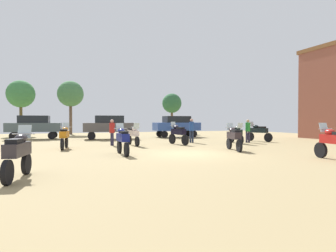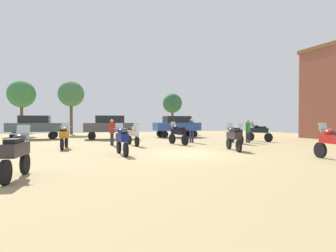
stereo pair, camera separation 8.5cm
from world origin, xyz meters
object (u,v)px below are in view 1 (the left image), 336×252
Objects in this scene: person_1 at (192,129)px; tree_5 at (71,94)px; motorcycle_3 at (259,132)px; motorcycle_10 at (236,133)px; motorcycle_2 at (18,153)px; car_2 at (109,125)px; motorcycle_6 at (133,134)px; motorcycle_7 at (64,136)px; motorcycle_11 at (234,137)px; car_1 at (177,125)px; person_2 at (112,130)px; motorcycle_9 at (178,133)px; tree_3 at (21,94)px; person_3 at (248,129)px; tree_1 at (172,104)px; car_3 at (34,125)px; motorcycle_8 at (335,142)px; motorcycle_4 at (123,139)px.

tree_5 is at bearing -56.14° from person_1.
motorcycle_3 is 2.90m from motorcycle_10.
motorcycle_2 is 0.47× the size of car_2.
motorcycle_6 is 4.22m from motorcycle_7.
motorcycle_11 is 0.48× the size of car_2.
person_2 is at bearing 135.50° from car_1.
motorcycle_9 is at bearing 169.23° from motorcycle_6.
person_1 is 20.35m from tree_3.
person_1 is (-1.66, -6.80, -0.16)m from car_1.
person_3 is (12.42, 0.16, 0.24)m from motorcycle_7.
motorcycle_2 is at bearing -142.12° from motorcycle_11.
car_2 is at bearing 124.97° from motorcycle_11.
car_1 is at bearing -60.16° from person_2.
tree_1 is (8.72, 15.30, 2.96)m from motorcycle_6.
tree_5 is at bearing 46.24° from car_1.
car_3 is at bearing 84.71° from car_1.
motorcycle_11 is (-1.64, 4.66, -0.02)m from motorcycle_8.
person_2 reaches higher than motorcycle_6.
motorcycle_4 is 5.23m from person_2.
tree_5 is at bearing 4.80° from tree_3.
person_2 is 18.13m from tree_1.
motorcycle_4 is 1.00× the size of motorcycle_9.
tree_5 is at bearing -84.08° from motorcycle_6.
motorcycle_10 is 0.99× the size of motorcycle_11.
motorcycle_7 is 11.26m from motorcycle_10.
motorcycle_10 is at bearing 8.56° from motorcycle_7.
motorcycle_6 is at bearing -63.74° from tree_3.
motorcycle_11 reaches higher than motorcycle_6.
motorcycle_4 is at bearing 161.08° from person_2.
tree_5 is at bearing 92.85° from motorcycle_4.
tree_5 is at bearing 111.73° from motorcycle_3.
motorcycle_10 is 0.36× the size of tree_3.
motorcycle_3 is at bearing 47.47° from person_3.
motorcycle_8 reaches higher than motorcycle_7.
motorcycle_8 reaches higher than motorcycle_4.
motorcycle_4 is at bearing -86.41° from tree_5.
car_1 is at bearing 100.54° from motorcycle_3.
tree_5 reaches higher than car_3.
person_2 reaches higher than motorcycle_4.
tree_1 is at bearing 109.94° from person_3.
motorcycle_8 is 0.53× the size of car_1.
motorcycle_8 is (-3.99, -9.77, 0.00)m from motorcycle_3.
motorcycle_11 is 0.35× the size of tree_5.
tree_5 is at bearing 96.85° from motorcycle_9.
motorcycle_7 is at bearing 9.20° from motorcycle_10.
car_2 is (-0.36, 6.96, 0.46)m from motorcycle_6.
motorcycle_3 is at bearing 22.40° from motorcycle_4.
motorcycle_9 is 0.35× the size of tree_5.
motorcycle_3 reaches higher than motorcycle_4.
tree_1 is (4.53, 20.27, 2.96)m from motorcycle_11.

